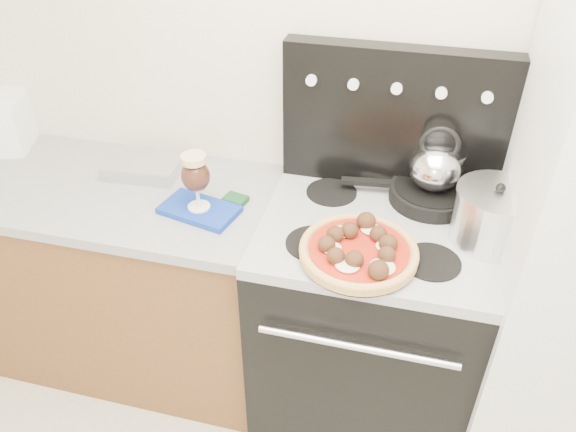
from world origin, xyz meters
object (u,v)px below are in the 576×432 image
(stove_body, at_px, (365,326))
(skillet, at_px, (431,194))
(pizza, at_px, (359,249))
(stock_pot, at_px, (493,218))
(base_cabinet, at_px, (105,276))
(tea_kettle, at_px, (436,163))
(pizza_pan, at_px, (358,257))
(oven_mitt, at_px, (199,210))
(beer_glass, at_px, (196,182))

(stove_body, distance_m, skillet, 0.56)
(stove_body, bearing_deg, pizza, -101.12)
(skillet, bearing_deg, stock_pot, -44.49)
(base_cabinet, height_order, tea_kettle, tea_kettle)
(stove_body, xyz_separation_m, stock_pot, (0.35, 0.00, 0.57))
(pizza_pan, distance_m, pizza, 0.03)
(base_cabinet, xyz_separation_m, tea_kettle, (1.27, 0.16, 0.64))
(pizza_pan, height_order, tea_kettle, tea_kettle)
(oven_mitt, relative_size, pizza_pan, 0.76)
(pizza, relative_size, skillet, 1.25)
(beer_glass, distance_m, skillet, 0.81)
(stock_pot, bearing_deg, stove_body, -179.35)
(stove_body, xyz_separation_m, skillet, (0.16, 0.19, 0.51))
(pizza_pan, bearing_deg, beer_glass, 166.87)
(base_cabinet, height_order, stove_body, stove_body)
(pizza, xyz_separation_m, tea_kettle, (0.20, 0.37, 0.11))
(tea_kettle, bearing_deg, beer_glass, -157.39)
(pizza, bearing_deg, skillet, 61.91)
(base_cabinet, distance_m, pizza_pan, 1.20)
(stove_body, distance_m, oven_mitt, 0.77)
(oven_mitt, height_order, tea_kettle, tea_kettle)
(skillet, bearing_deg, stove_body, -130.96)
(stove_body, height_order, oven_mitt, oven_mitt)
(oven_mitt, relative_size, skillet, 0.91)
(base_cabinet, xyz_separation_m, stove_body, (1.10, -0.02, 0.01))
(beer_glass, height_order, pizza, beer_glass)
(tea_kettle, bearing_deg, oven_mitt, -157.39)
(base_cabinet, distance_m, pizza, 1.21)
(oven_mitt, height_order, beer_glass, beer_glass)
(pizza_pan, distance_m, tea_kettle, 0.44)
(beer_glass, height_order, stock_pot, beer_glass)
(stove_body, xyz_separation_m, tea_kettle, (0.16, 0.19, 0.63))
(base_cabinet, height_order, oven_mitt, oven_mitt)
(base_cabinet, bearing_deg, oven_mitt, -8.77)
(base_cabinet, distance_m, stock_pot, 1.56)
(base_cabinet, bearing_deg, pizza_pan, -11.10)
(stove_body, distance_m, pizza, 0.55)
(pizza_pan, distance_m, stock_pot, 0.44)
(base_cabinet, distance_m, oven_mitt, 0.70)
(pizza_pan, bearing_deg, oven_mitt, 166.87)
(oven_mitt, distance_m, tea_kettle, 0.82)
(beer_glass, bearing_deg, tea_kettle, 17.35)
(oven_mitt, bearing_deg, beer_glass, 0.00)
(pizza_pan, relative_size, stock_pot, 1.43)
(oven_mitt, xyz_separation_m, beer_glass, (0.00, 0.00, 0.11))
(base_cabinet, xyz_separation_m, pizza_pan, (1.07, -0.21, 0.50))
(base_cabinet, relative_size, pizza, 4.05)
(beer_glass, distance_m, tea_kettle, 0.80)
(base_cabinet, bearing_deg, stove_body, -1.30)
(beer_glass, bearing_deg, stock_pot, 3.40)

